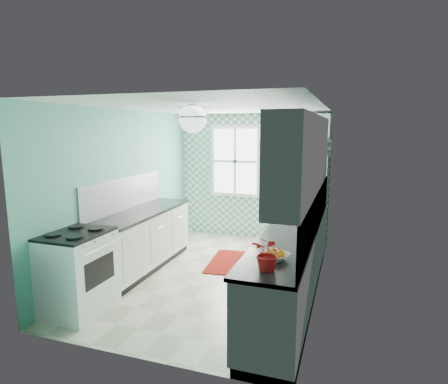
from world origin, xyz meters
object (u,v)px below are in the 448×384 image
(fruit_bowl, at_px, (275,256))
(potted_plant, at_px, (269,253))
(ceiling_light, at_px, (193,119))
(fridge, at_px, (305,202))
(sink, at_px, (303,212))
(microwave, at_px, (307,147))
(stove, at_px, (78,271))

(fruit_bowl, relative_size, potted_plant, 0.82)
(ceiling_light, distance_m, fridge, 3.18)
(sink, distance_m, potted_plant, 2.54)
(sink, relative_size, microwave, 0.98)
(ceiling_light, height_order, microwave, ceiling_light)
(sink, height_order, microwave, microwave)
(potted_plant, relative_size, microwave, 0.60)
(fridge, height_order, stove, fridge)
(sink, bearing_deg, fruit_bowl, -94.11)
(stove, xyz_separation_m, microwave, (2.31, 3.37, 1.37))
(stove, distance_m, microwave, 4.31)
(fruit_bowl, distance_m, microwave, 3.53)
(fruit_bowl, height_order, microwave, microwave)
(ceiling_light, relative_size, fridge, 0.20)
(ceiling_light, xyz_separation_m, microwave, (1.11, 2.60, -0.44))
(fruit_bowl, bearing_deg, sink, 89.89)
(fridge, bearing_deg, ceiling_light, -113.78)
(potted_plant, bearing_deg, fruit_bowl, 90.00)
(stove, distance_m, fruit_bowl, 2.44)
(potted_plant, bearing_deg, fridge, 91.39)
(sink, distance_m, fruit_bowl, 2.23)
(ceiling_light, xyz_separation_m, sink, (1.20, 1.42, -1.39))
(ceiling_light, bearing_deg, sink, 49.73)
(fridge, height_order, microwave, microwave)
(potted_plant, bearing_deg, ceiling_light, 137.07)
(sink, bearing_deg, fridge, 90.61)
(sink, bearing_deg, ceiling_light, -134.27)
(microwave, bearing_deg, fruit_bowl, 95.04)
(potted_plant, height_order, microwave, microwave)
(potted_plant, bearing_deg, sink, 89.90)
(stove, height_order, microwave, microwave)
(stove, distance_m, sink, 3.28)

